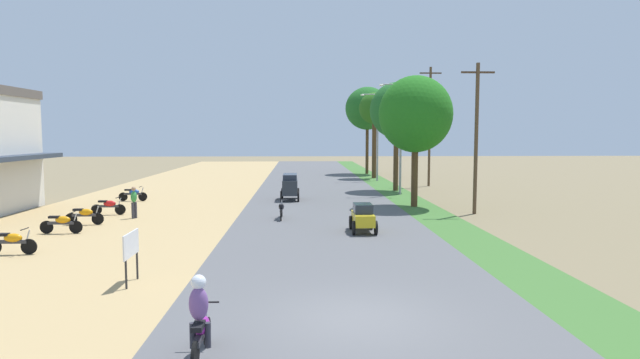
% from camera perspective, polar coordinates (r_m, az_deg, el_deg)
% --- Properties ---
extents(ground_plane, '(180.00, 180.00, 0.00)m').
position_cam_1_polar(ground_plane, '(12.64, 3.94, -15.14)').
color(ground_plane, '#7A6B4C').
extents(road_strip, '(9.00, 140.00, 0.08)m').
position_cam_1_polar(road_strip, '(12.62, 3.94, -14.97)').
color(road_strip, '#565659').
rests_on(road_strip, ground).
extents(median_strip, '(2.40, 140.00, 0.06)m').
position_cam_1_polar(median_strip, '(14.38, 27.81, -13.07)').
color(median_strip, '#3D6B2D').
rests_on(median_strip, ground).
extents(parked_motorbike_nearest, '(1.80, 0.54, 0.94)m').
position_cam_1_polar(parked_motorbike_nearest, '(21.72, -30.48, -5.77)').
color(parked_motorbike_nearest, black).
rests_on(parked_motorbike_nearest, dirt_shoulder).
extents(parked_motorbike_second, '(1.80, 0.54, 0.94)m').
position_cam_1_polar(parked_motorbike_second, '(25.22, -26.25, -4.18)').
color(parked_motorbike_second, black).
rests_on(parked_motorbike_second, dirt_shoulder).
extents(parked_motorbike_third, '(1.80, 0.54, 0.94)m').
position_cam_1_polar(parked_motorbike_third, '(27.17, -24.17, -3.48)').
color(parked_motorbike_third, black).
rests_on(parked_motorbike_third, dirt_shoulder).
extents(parked_motorbike_fourth, '(1.80, 0.54, 0.94)m').
position_cam_1_polar(parked_motorbike_fourth, '(30.00, -21.96, -2.64)').
color(parked_motorbike_fourth, black).
rests_on(parked_motorbike_fourth, dirt_shoulder).
extents(parked_motorbike_fifth, '(1.80, 0.54, 0.94)m').
position_cam_1_polar(parked_motorbike_fifth, '(35.55, -19.62, -1.43)').
color(parked_motorbike_fifth, black).
rests_on(parked_motorbike_fifth, dirt_shoulder).
extents(street_signboard, '(0.06, 1.30, 1.50)m').
position_cam_1_polar(street_signboard, '(16.00, -19.83, -6.99)').
color(street_signboard, '#262628').
rests_on(street_signboard, dirt_shoulder).
extents(pedestrian_on_shoulder, '(0.39, 0.43, 1.62)m').
position_cam_1_polar(pedestrian_on_shoulder, '(28.25, -19.55, -2.18)').
color(pedestrian_on_shoulder, '#33333D').
rests_on(pedestrian_on_shoulder, dirt_shoulder).
extents(median_tree_nearest, '(4.30, 4.30, 7.67)m').
position_cam_1_polar(median_tree_nearest, '(31.33, 10.33, 6.96)').
color(median_tree_nearest, '#4C351E').
rests_on(median_tree_nearest, median_strip).
extents(median_tree_second, '(3.98, 3.98, 8.12)m').
position_cam_1_polar(median_tree_second, '(39.96, 8.31, 7.40)').
color(median_tree_second, '#4C351E').
rests_on(median_tree_second, median_strip).
extents(median_tree_third, '(2.97, 2.97, 8.27)m').
position_cam_1_polar(median_tree_third, '(51.15, 5.94, 7.54)').
color(median_tree_third, '#4C351E').
rests_on(median_tree_third, median_strip).
extents(median_tree_fourth, '(4.69, 4.69, 9.26)m').
position_cam_1_polar(median_tree_fourth, '(56.53, 5.17, 7.68)').
color(median_tree_fourth, '#4C351E').
rests_on(median_tree_fourth, median_strip).
extents(streetlamp_near, '(3.16, 0.20, 7.88)m').
position_cam_1_polar(streetlamp_near, '(37.37, 8.76, 5.31)').
color(streetlamp_near, gray).
rests_on(streetlamp_near, median_strip).
extents(streetlamp_mid, '(3.16, 0.20, 8.00)m').
position_cam_1_polar(streetlamp_mid, '(48.18, 6.28, 5.32)').
color(streetlamp_mid, gray).
rests_on(streetlamp_mid, median_strip).
extents(utility_pole_near, '(1.80, 0.20, 9.81)m').
position_cam_1_polar(utility_pole_near, '(44.49, 11.83, 5.84)').
color(utility_pole_near, brown).
rests_on(utility_pole_near, ground).
extents(utility_pole_far, '(1.80, 0.20, 8.11)m').
position_cam_1_polar(utility_pole_far, '(29.51, 16.61, 4.57)').
color(utility_pole_far, brown).
rests_on(utility_pole_far, ground).
extents(car_hatchback_yellow, '(1.04, 2.00, 1.23)m').
position_cam_1_polar(car_hatchback_yellow, '(22.98, 4.68, -4.04)').
color(car_hatchback_yellow, gold).
rests_on(car_hatchback_yellow, road_strip).
extents(car_van_charcoal, '(1.19, 2.41, 1.67)m').
position_cam_1_polar(car_van_charcoal, '(33.97, -3.27, -0.64)').
color(car_van_charcoal, '#282D33').
rests_on(car_van_charcoal, road_strip).
extents(motorbike_foreground_rider, '(0.54, 1.80, 1.66)m').
position_cam_1_polar(motorbike_foreground_rider, '(10.49, -12.87, -14.58)').
color(motorbike_foreground_rider, black).
rests_on(motorbike_foreground_rider, road_strip).
extents(motorbike_ahead_second, '(0.54, 1.80, 0.94)m').
position_cam_1_polar(motorbike_ahead_second, '(26.50, -4.22, -3.21)').
color(motorbike_ahead_second, black).
rests_on(motorbike_ahead_second, road_strip).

